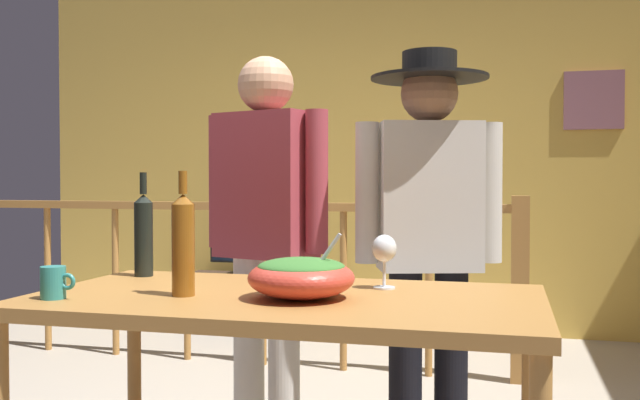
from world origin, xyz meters
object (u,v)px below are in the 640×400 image
at_px(wine_bottle_dark, 144,233).
at_px(mug_teal, 54,283).
at_px(salad_bowl, 301,275).
at_px(wine_glass, 384,251).
at_px(stair_railing, 300,259).
at_px(person_standing_left, 266,221).
at_px(person_standing_right, 429,224).
at_px(flat_screen_tv, 240,246).
at_px(framed_picture, 594,100).
at_px(tv_console, 242,302).
at_px(serving_table, 286,321).
at_px(wine_bottle_amber, 183,243).

distance_m(wine_bottle_dark, mug_teal, 0.51).
distance_m(salad_bowl, wine_glass, 0.32).
bearing_deg(salad_bowl, stair_railing, 106.42).
bearing_deg(stair_railing, person_standing_left, -79.25).
xyz_separation_m(mug_teal, person_standing_right, (0.95, 1.02, 0.12)).
height_order(salad_bowl, wine_bottle_dark, wine_bottle_dark).
bearing_deg(flat_screen_tv, wine_glass, -61.21).
relative_size(framed_picture, wine_bottle_dark, 1.15).
distance_m(tv_console, wine_bottle_dark, 3.08).
xyz_separation_m(framed_picture, wine_bottle_dark, (-1.83, -3.19, -0.76)).
xyz_separation_m(stair_railing, wine_glass, (0.86, -2.01, 0.27)).
bearing_deg(serving_table, salad_bowl, -40.27).
bearing_deg(mug_teal, tv_console, 102.28).
bearing_deg(tv_console, person_standing_right, -54.54).
height_order(stair_railing, tv_console, stair_railing).
bearing_deg(wine_bottle_dark, framed_picture, 60.10).
relative_size(stair_railing, wine_bottle_amber, 10.19).
height_order(tv_console, wine_glass, wine_glass).
distance_m(flat_screen_tv, person_standing_left, 2.57).
bearing_deg(stair_railing, serving_table, -74.70).
height_order(salad_bowl, mug_teal, salad_bowl).
xyz_separation_m(salad_bowl, wine_glass, (0.20, 0.24, 0.05)).
xyz_separation_m(person_standing_left, person_standing_right, (0.67, 0.00, -0.00)).
relative_size(tv_console, person_standing_right, 0.54).
distance_m(wine_glass, person_standing_left, 0.84).
height_order(framed_picture, wine_bottle_dark, framed_picture).
xyz_separation_m(serving_table, person_standing_left, (-0.33, 0.79, 0.25)).
bearing_deg(salad_bowl, person_standing_right, 72.03).
distance_m(stair_railing, person_standing_left, 1.48).
distance_m(framed_picture, wine_glass, 3.49).
bearing_deg(person_standing_left, tv_console, -49.34).
bearing_deg(framed_picture, wine_bottle_dark, -119.90).
height_order(wine_bottle_dark, mug_teal, wine_bottle_dark).
bearing_deg(mug_teal, framed_picture, 63.44).
xyz_separation_m(wine_bottle_dark, person_standing_right, (0.94, 0.53, 0.02)).
height_order(framed_picture, stair_railing, framed_picture).
xyz_separation_m(tv_console, wine_bottle_amber, (1.07, -3.25, 0.76)).
xyz_separation_m(framed_picture, flat_screen_tv, (-2.58, -0.32, -1.08)).
bearing_deg(person_standing_left, mug_teal, 92.03).
bearing_deg(person_standing_left, wine_bottle_dark, 80.05).
bearing_deg(wine_glass, salad_bowl, -129.08).
bearing_deg(tv_console, serving_table, -66.79).
xyz_separation_m(flat_screen_tv, person_standing_left, (1.02, -2.34, 0.34)).
bearing_deg(wine_glass, stair_railing, 113.18).
distance_m(tv_console, person_standing_right, 3.01).
xyz_separation_m(tv_console, mug_teal, (0.74, -3.39, 0.65)).
height_order(serving_table, mug_teal, mug_teal).
distance_m(flat_screen_tv, salad_bowl, 3.49).
distance_m(mug_teal, person_standing_left, 1.07).
height_order(flat_screen_tv, serving_table, serving_table).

